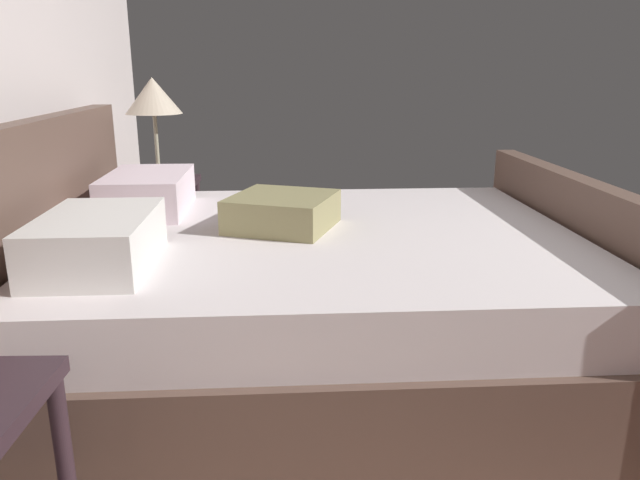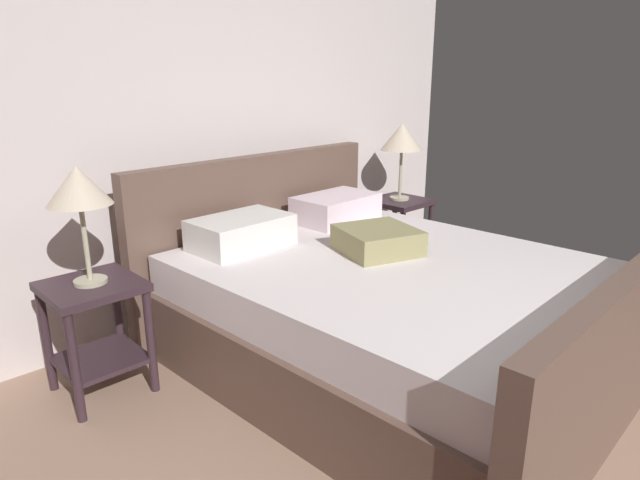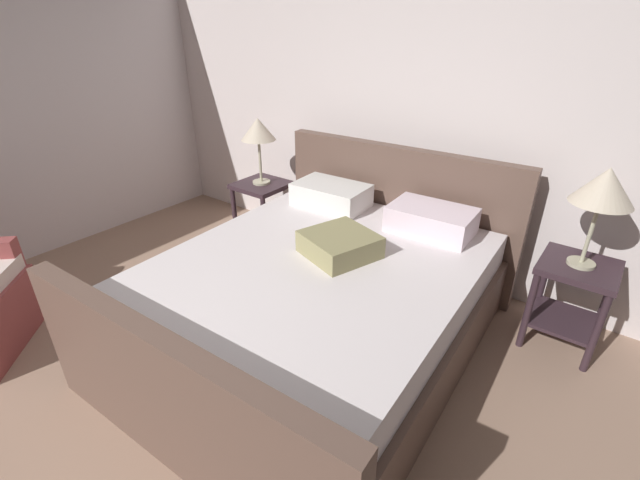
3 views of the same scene
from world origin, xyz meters
name	(u,v)px [view 1 (image 1 of 3)]	position (x,y,z in m)	size (l,w,h in m)	color
bed	(312,294)	(0.35, 1.80, 0.34)	(2.04, 2.42, 1.08)	brown
nightstand_right	(162,211)	(1.64, 2.73, 0.40)	(0.44, 0.44, 0.60)	#34242B
table_lamp_right	(153,98)	(1.64, 2.73, 1.10)	(0.34, 0.34, 0.62)	#B7B293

